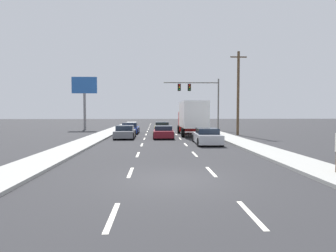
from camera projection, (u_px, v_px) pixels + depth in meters
name	position (u px, v px, depth m)	size (l,w,h in m)	color
ground_plane	(161.00, 132.00, 35.47)	(140.00, 140.00, 0.00)	#2B2B2D
sidewalk_right	(220.00, 135.00, 30.76)	(2.22, 80.00, 0.14)	#9E9E99
sidewalk_left	(102.00, 135.00, 30.19)	(2.22, 80.00, 0.14)	#9E9E99
lane_markings	(161.00, 134.00, 31.83)	(3.54, 62.00, 0.01)	silver
car_blue	(130.00, 129.00, 33.43)	(2.01, 4.11, 1.27)	#1E389E
car_gray	(125.00, 132.00, 27.32)	(1.91, 4.20, 1.24)	slate
car_yellow	(162.00, 128.00, 35.03)	(1.94, 4.44, 1.30)	yellow
car_maroon	(163.00, 132.00, 27.67)	(2.03, 4.57, 1.19)	maroon
box_truck	(192.00, 116.00, 30.36)	(2.67, 7.59, 3.62)	white
car_silver	(207.00, 137.00, 22.32)	(2.02, 4.40, 1.26)	#B7BABF
traffic_signal_mast	(196.00, 92.00, 38.76)	(7.68, 0.69, 7.11)	#595B56
utility_pole_mid	(238.00, 92.00, 30.83)	(1.80, 0.28, 9.11)	brown
roadside_billboard	(84.00, 93.00, 40.68)	(3.59, 0.36, 7.59)	slate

